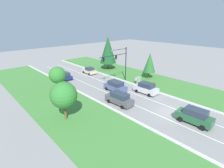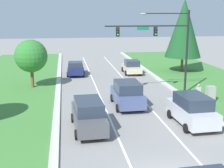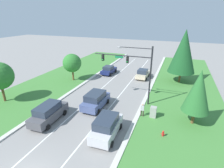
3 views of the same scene
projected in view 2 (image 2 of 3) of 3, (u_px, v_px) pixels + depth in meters
name	position (u px, v px, depth m)	size (l,w,h in m)	color
traffic_signal_mast	(164.00, 39.00, 28.14)	(7.72, 0.41, 7.75)	black
graphite_suv	(89.00, 115.00, 20.42)	(2.24, 5.09, 2.03)	#4C4C51
slate_blue_suv	(127.00, 94.00, 25.45)	(2.31, 4.74, 2.07)	#475684
champagne_sedan	(132.00, 67.00, 39.02)	(2.17, 4.38, 1.71)	beige
navy_sedan	(76.00, 68.00, 38.01)	(2.21, 4.34, 1.65)	navy
silver_suv	(192.00, 110.00, 21.33)	(2.33, 4.72, 2.11)	silver
utility_cabinet	(210.00, 94.00, 26.75)	(0.70, 0.60, 1.39)	#9E9E99
pedestrian	(198.00, 93.00, 26.28)	(0.40, 0.22, 1.69)	#42382D
conifer_near_right_tree	(184.00, 28.00, 38.87)	(4.51, 4.51, 9.18)	brown
oak_far_left_tree	(31.00, 56.00, 31.04)	(3.27, 3.27, 4.92)	brown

